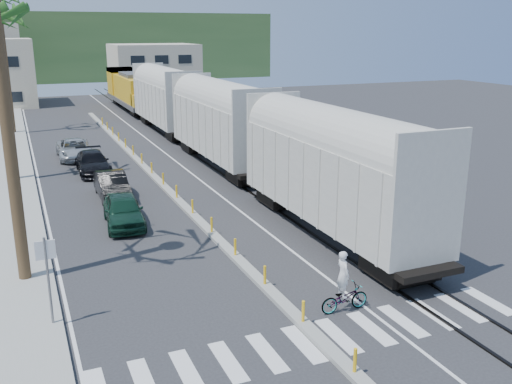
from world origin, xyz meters
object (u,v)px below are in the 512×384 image
(car_lead, at_px, (124,210))
(cyclist, at_px, (344,292))
(street_sign, at_px, (47,269))
(car_second, at_px, (112,185))

(car_lead, height_order, cyclist, cyclist)
(cyclist, bearing_deg, street_sign, 72.57)
(car_lead, distance_m, car_second, 4.94)
(street_sign, bearing_deg, car_lead, 66.56)
(car_second, distance_m, cyclist, 17.20)
(street_sign, bearing_deg, cyclist, -16.44)
(car_second, bearing_deg, car_lead, -92.90)
(car_lead, bearing_deg, street_sign, -108.84)
(car_lead, distance_m, cyclist, 12.66)
(car_lead, xyz_separation_m, car_second, (0.26, 4.93, -0.02))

